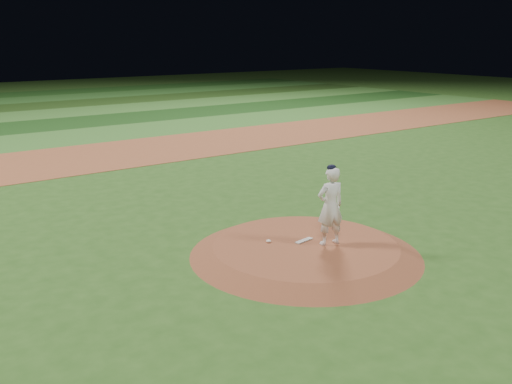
# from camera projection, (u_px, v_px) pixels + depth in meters

# --- Properties ---
(ground) EXTENTS (120.00, 120.00, 0.00)m
(ground) POSITION_uv_depth(u_px,v_px,m) (305.00, 254.00, 13.58)
(ground) COLOR #2C581C
(ground) RESTS_ON ground
(infield_dirt_band) EXTENTS (70.00, 6.00, 0.02)m
(infield_dirt_band) POSITION_uv_depth(u_px,v_px,m) (92.00, 157.00, 24.51)
(infield_dirt_band) COLOR #964F2E
(infield_dirt_band) RESTS_ON ground
(outfield_stripe_0) EXTENTS (70.00, 5.00, 0.02)m
(outfield_stripe_0) POSITION_uv_depth(u_px,v_px,m) (53.00, 139.00, 28.80)
(outfield_stripe_0) COLOR #387229
(outfield_stripe_0) RESTS_ON ground
(outfield_stripe_1) EXTENTS (70.00, 5.00, 0.02)m
(outfield_stripe_1) POSITION_uv_depth(u_px,v_px,m) (26.00, 127.00, 32.71)
(outfield_stripe_1) COLOR #194315
(outfield_stripe_1) RESTS_ON ground
(outfield_stripe_2) EXTENTS (70.00, 5.00, 0.02)m
(outfield_stripe_2) POSITION_uv_depth(u_px,v_px,m) (5.00, 117.00, 36.61)
(outfield_stripe_2) COLOR #3A752A
(outfield_stripe_2) RESTS_ON ground
(pitchers_mound) EXTENTS (5.50, 5.50, 0.25)m
(pitchers_mound) POSITION_uv_depth(u_px,v_px,m) (305.00, 249.00, 13.54)
(pitchers_mound) COLOR brown
(pitchers_mound) RESTS_ON ground
(pitching_rubber) EXTENTS (0.54, 0.21, 0.03)m
(pitching_rubber) POSITION_uv_depth(u_px,v_px,m) (304.00, 240.00, 13.74)
(pitching_rubber) COLOR beige
(pitching_rubber) RESTS_ON pitchers_mound
(rosin_bag) EXTENTS (0.12, 0.12, 0.07)m
(rosin_bag) POSITION_uv_depth(u_px,v_px,m) (269.00, 241.00, 13.65)
(rosin_bag) COLOR white
(rosin_bag) RESTS_ON pitchers_mound
(pitcher_on_mound) EXTENTS (0.76, 0.57, 1.93)m
(pitcher_on_mound) POSITION_uv_depth(u_px,v_px,m) (330.00, 206.00, 13.30)
(pitcher_on_mound) COLOR white
(pitcher_on_mound) RESTS_ON pitchers_mound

